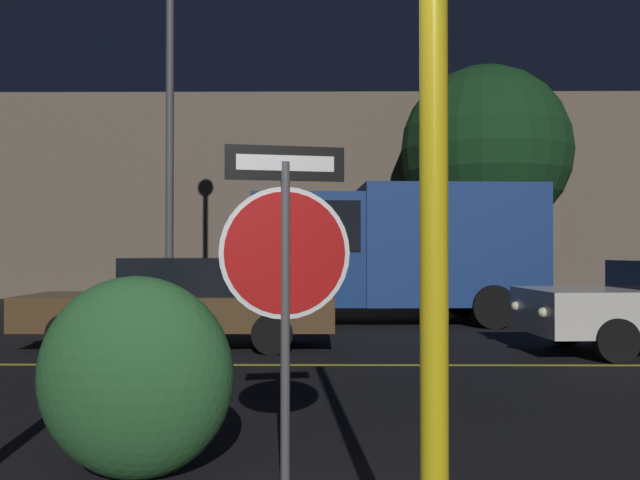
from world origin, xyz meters
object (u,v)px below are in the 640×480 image
stop_sign (285,253)px  tree_1 (486,151)px  street_lamp (170,68)px  yellow_pole_right (434,221)px  delivery_truck (387,246)px  passing_car_2 (183,303)px  hedge_bush_2 (136,377)px

stop_sign → tree_1: tree_1 is taller
tree_1 → street_lamp: bearing=-142.5°
yellow_pole_right → tree_1: tree_1 is taller
stop_sign → delivery_truck: 10.45m
stop_sign → tree_1: size_ratio=0.33×
stop_sign → tree_1: bearing=60.2°
yellow_pole_right → tree_1: 17.83m
yellow_pole_right → delivery_truck: 12.07m
passing_car_2 → street_lamp: street_lamp is taller
stop_sign → street_lamp: street_lamp is taller
hedge_bush_2 → street_lamp: size_ratio=0.17×
street_lamp → yellow_pole_right: bearing=-72.6°
yellow_pole_right → passing_car_2: bearing=107.7°
stop_sign → passing_car_2: (-1.97, 6.59, -0.80)m
tree_1 → delivery_truck: bearing=-122.1°
stop_sign → yellow_pole_right: yellow_pole_right is taller
yellow_pole_right → street_lamp: (-3.54, 11.32, 3.53)m
stop_sign → passing_car_2: size_ratio=0.44×
stop_sign → hedge_bush_2: 1.31m
stop_sign → street_lamp: size_ratio=0.28×
hedge_bush_2 → stop_sign: bearing=-10.8°
yellow_pole_right → tree_1: (4.06, 17.16, 2.67)m
passing_car_2 → delivery_truck: delivery_truck is taller
stop_sign → yellow_pole_right: 1.84m
passing_car_2 → street_lamp: 5.46m
yellow_pole_right → stop_sign: bearing=111.8°
hedge_bush_2 → delivery_truck: 10.50m
tree_1 → hedge_bush_2: bearing=-110.6°
hedge_bush_2 → passing_car_2: 6.47m
street_lamp → tree_1: 9.62m
delivery_truck → tree_1: 6.61m
street_lamp → delivery_truck: bearing=9.4°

